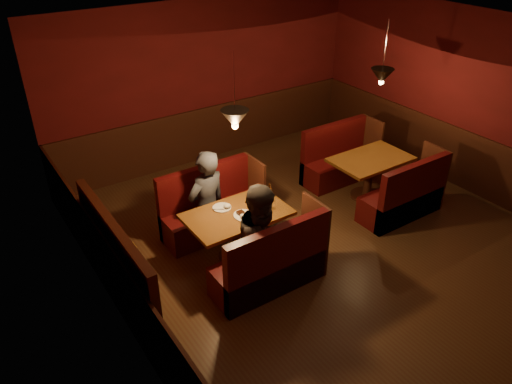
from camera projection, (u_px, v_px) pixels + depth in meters
room at (319, 186)px, 6.50m from camera, size 6.02×7.02×2.92m
main_table at (238, 223)px, 6.63m from camera, size 1.36×0.83×0.95m
main_bench_far at (211, 212)px, 7.31m from camera, size 1.50×0.53×1.02m
main_bench_near at (272, 267)px, 6.20m from camera, size 1.50×0.53×1.02m
second_table at (370, 168)px, 8.05m from camera, size 1.26×0.81×0.71m
second_bench_far at (338, 162)px, 8.71m from camera, size 1.40×0.52×1.00m
second_bench_near at (405, 199)px, 7.63m from camera, size 1.40×0.52×1.00m
diner_a at (206, 186)px, 6.84m from camera, size 0.71×0.54×1.76m
diner_b at (263, 224)px, 6.07m from camera, size 1.00×0.88×1.74m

